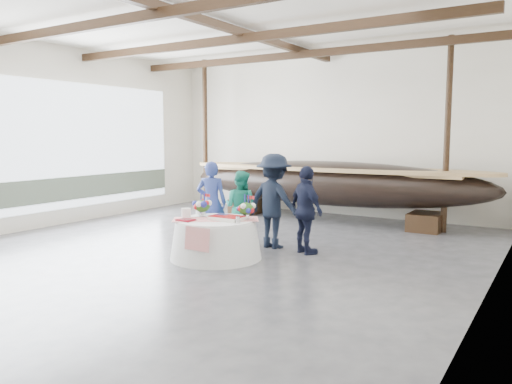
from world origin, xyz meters
The scene contains 14 objects.
floor centered at (0.00, 0.00, 0.00)m, with size 10.00×12.00×0.01m, color #3D3D42.
wall_back centered at (0.00, 6.00, 2.25)m, with size 10.00×0.02×4.50m, color silver.
wall_left centered at (-5.00, 0.00, 2.25)m, with size 0.02×12.00×4.50m, color silver.
wall_right centered at (5.00, 0.00, 2.25)m, with size 0.02×12.00×4.50m, color silver.
ceiling centered at (0.00, 0.00, 4.50)m, with size 10.00×12.00×0.01m, color white.
pavilion_structure centered at (0.00, 0.82, 4.00)m, with size 9.80×11.76×4.50m.
open_bay centered at (-4.95, 1.00, 1.83)m, with size 0.03×7.00×3.20m.
longboat_display centered at (0.56, 4.76, 1.01)m, with size 8.48×1.70×1.59m.
banquet_table centered at (0.45, -0.05, 0.36)m, with size 1.69×1.69×0.73m.
tabletop_items centered at (0.44, 0.09, 0.88)m, with size 1.59×1.34×0.40m.
guest_woman_blue centered at (-0.40, 0.95, 0.86)m, with size 0.63×0.41×1.73m, color navy.
guest_woman_teal centered at (0.11, 1.30, 0.76)m, with size 0.74×0.58×1.53m, color #1B8C72.
guest_man_left centered at (0.92, 1.28, 0.95)m, with size 1.23×0.71×1.90m, color black.
guest_man_right centered at (1.71, 1.14, 0.84)m, with size 0.99×0.41×1.69m, color black.
Camera 1 is at (5.87, -7.33, 2.28)m, focal length 35.00 mm.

